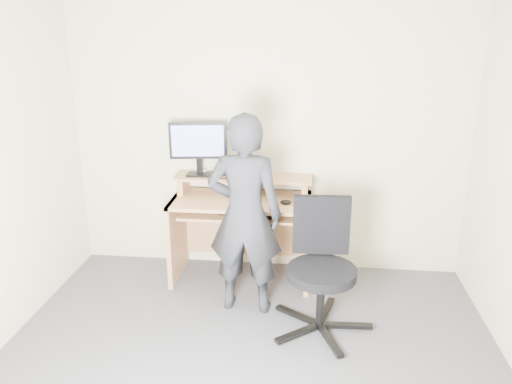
% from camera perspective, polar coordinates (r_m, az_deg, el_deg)
% --- Properties ---
extents(back_wall, '(3.50, 0.02, 2.50)m').
position_cam_1_polar(back_wall, '(4.42, 1.35, 6.56)').
color(back_wall, beige).
rests_on(back_wall, ground).
extents(desk, '(1.20, 0.60, 0.91)m').
position_cam_1_polar(desk, '(4.43, -1.54, -2.91)').
color(desk, '#B37C57').
rests_on(desk, ground).
extents(monitor, '(0.50, 0.14, 0.47)m').
position_cam_1_polar(monitor, '(4.35, -6.62, 5.48)').
color(monitor, black).
rests_on(monitor, desk).
extents(external_drive, '(0.11, 0.15, 0.20)m').
position_cam_1_polar(external_drive, '(4.38, -1.40, 3.23)').
color(external_drive, black).
rests_on(external_drive, desk).
extents(travel_mug, '(0.09, 0.09, 0.17)m').
position_cam_1_polar(travel_mug, '(4.32, 0.08, 2.79)').
color(travel_mug, '#B4B4B9').
rests_on(travel_mug, desk).
extents(smartphone, '(0.09, 0.14, 0.01)m').
position_cam_1_polar(smartphone, '(4.32, 0.68, 1.68)').
color(smartphone, black).
rests_on(smartphone, desk).
extents(charger, '(0.05, 0.05, 0.03)m').
position_cam_1_polar(charger, '(4.34, -4.80, 1.87)').
color(charger, black).
rests_on(charger, desk).
extents(headphones, '(0.16, 0.15, 0.06)m').
position_cam_1_polar(headphones, '(4.47, -5.03, 2.26)').
color(headphones, silver).
rests_on(headphones, desk).
extents(keyboard, '(0.48, 0.24, 0.03)m').
position_cam_1_polar(keyboard, '(4.22, -1.12, -2.28)').
color(keyboard, black).
rests_on(keyboard, desk).
extents(mouse, '(0.11, 0.09, 0.04)m').
position_cam_1_polar(mouse, '(4.15, 3.44, -1.17)').
color(mouse, black).
rests_on(mouse, desk).
extents(office_chair, '(0.74, 0.76, 0.96)m').
position_cam_1_polar(office_chair, '(3.71, 7.48, -7.91)').
color(office_chair, black).
rests_on(office_chair, ground).
extents(person, '(0.60, 0.41, 1.58)m').
position_cam_1_polar(person, '(3.80, -1.29, -2.70)').
color(person, black).
rests_on(person, ground).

